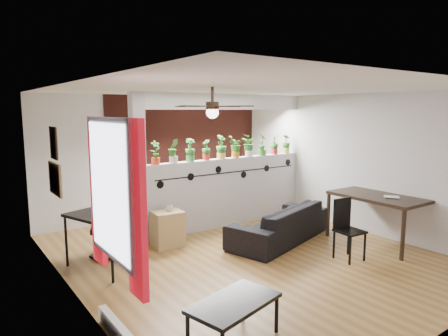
% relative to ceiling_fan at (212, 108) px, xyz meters
% --- Properties ---
extents(room_shell, '(6.30, 7.10, 2.90)m').
position_rel_ceiling_fan_xyz_m(room_shell, '(0.80, 0.30, -1.01)').
color(room_shell, brown).
rests_on(room_shell, ground).
extents(partition_wall, '(3.60, 0.18, 1.35)m').
position_rel_ceiling_fan_xyz_m(partition_wall, '(1.60, 1.80, -1.64)').
color(partition_wall, '#BCBCC1').
rests_on(partition_wall, ground).
extents(ceiling_header, '(3.60, 0.18, 0.30)m').
position_rel_ceiling_fan_xyz_m(ceiling_header, '(1.60, 1.80, 0.14)').
color(ceiling_header, silver).
rests_on(ceiling_header, room_shell).
extents(pier_column, '(0.22, 0.20, 2.60)m').
position_rel_ceiling_fan_xyz_m(pier_column, '(-0.31, 1.80, -1.01)').
color(pier_column, '#BCBCC1').
rests_on(pier_column, ground).
extents(brick_panel, '(3.90, 0.05, 2.60)m').
position_rel_ceiling_fan_xyz_m(brick_panel, '(1.60, 3.27, -1.01)').
color(brick_panel, '#9B3A2D').
rests_on(brick_panel, ground).
extents(vine_decal, '(3.31, 0.01, 0.30)m').
position_rel_ceiling_fan_xyz_m(vine_decal, '(1.60, 1.70, -1.23)').
color(vine_decal, black).
rests_on(vine_decal, partition_wall).
extents(window_assembly, '(0.09, 1.30, 1.55)m').
position_rel_ceiling_fan_xyz_m(window_assembly, '(-1.76, -0.90, -0.81)').
color(window_assembly, white).
rests_on(window_assembly, room_shell).
extents(baseboard_heater, '(0.08, 1.00, 0.18)m').
position_rel_ceiling_fan_xyz_m(baseboard_heater, '(-1.74, -0.90, -2.22)').
color(baseboard_heater, silver).
rests_on(baseboard_heater, ground).
extents(corkboard, '(0.03, 0.60, 0.45)m').
position_rel_ceiling_fan_xyz_m(corkboard, '(-1.78, 1.25, -0.96)').
color(corkboard, '#865F40').
rests_on(corkboard, room_shell).
extents(framed_art, '(0.03, 0.34, 0.44)m').
position_rel_ceiling_fan_xyz_m(framed_art, '(-1.78, 1.20, -0.46)').
color(framed_art, '#8C7259').
rests_on(framed_art, room_shell).
extents(ceiling_fan, '(1.19, 1.19, 0.43)m').
position_rel_ceiling_fan_xyz_m(ceiling_fan, '(0.00, 0.00, 0.00)').
color(ceiling_fan, black).
rests_on(ceiling_fan, room_shell).
extents(potted_plant_0, '(0.22, 0.18, 0.42)m').
position_rel_ceiling_fan_xyz_m(potted_plant_0, '(0.02, 1.80, -0.74)').
color(potted_plant_0, red).
rests_on(potted_plant_0, partition_wall).
extents(potted_plant_1, '(0.25, 0.22, 0.44)m').
position_rel_ceiling_fan_xyz_m(potted_plant_1, '(0.37, 1.80, -0.73)').
color(potted_plant_1, silver).
rests_on(potted_plant_1, partition_wall).
extents(potted_plant_2, '(0.25, 0.22, 0.43)m').
position_rel_ceiling_fan_xyz_m(potted_plant_2, '(0.72, 1.80, -0.74)').
color(potted_plant_2, green).
rests_on(potted_plant_2, partition_wall).
extents(potted_plant_3, '(0.17, 0.21, 0.39)m').
position_rel_ceiling_fan_xyz_m(potted_plant_3, '(1.07, 1.80, -0.76)').
color(potted_plant_3, red).
rests_on(potted_plant_3, partition_wall).
extents(potted_plant_4, '(0.30, 0.27, 0.46)m').
position_rel_ceiling_fan_xyz_m(potted_plant_4, '(1.42, 1.80, -0.72)').
color(potted_plant_4, '#DBBD4D').
rests_on(potted_plant_4, partition_wall).
extents(potted_plant_5, '(0.28, 0.27, 0.43)m').
position_rel_ceiling_fan_xyz_m(potted_plant_5, '(1.78, 1.80, -0.74)').
color(potted_plant_5, orange).
rests_on(potted_plant_5, partition_wall).
extents(potted_plant_6, '(0.20, 0.24, 0.45)m').
position_rel_ceiling_fan_xyz_m(potted_plant_6, '(2.13, 1.80, -0.73)').
color(potted_plant_6, white).
rests_on(potted_plant_6, partition_wall).
extents(potted_plant_7, '(0.28, 0.31, 0.47)m').
position_rel_ceiling_fan_xyz_m(potted_plant_7, '(2.48, 1.80, -0.72)').
color(potted_plant_7, '#3E812E').
rests_on(potted_plant_7, partition_wall).
extents(potted_plant_8, '(0.26, 0.26, 0.40)m').
position_rel_ceiling_fan_xyz_m(potted_plant_8, '(2.83, 1.80, -0.75)').
color(potted_plant_8, red).
rests_on(potted_plant_8, partition_wall).
extents(potted_plant_9, '(0.20, 0.23, 0.41)m').
position_rel_ceiling_fan_xyz_m(potted_plant_9, '(3.18, 1.80, -0.75)').
color(potted_plant_9, '#DCCC4D').
rests_on(potted_plant_9, partition_wall).
extents(sofa, '(2.21, 1.36, 0.61)m').
position_rel_ceiling_fan_xyz_m(sofa, '(1.73, 0.46, -2.01)').
color(sofa, black).
rests_on(sofa, ground).
extents(cube_shelf, '(0.53, 0.48, 0.60)m').
position_rel_ceiling_fan_xyz_m(cube_shelf, '(-0.00, 1.38, -2.01)').
color(cube_shelf, tan).
rests_on(cube_shelf, ground).
extents(cup, '(0.13, 0.13, 0.09)m').
position_rel_ceiling_fan_xyz_m(cup, '(0.05, 1.38, -1.67)').
color(cup, gray).
rests_on(cup, cube_shelf).
extents(computer_desk, '(0.91, 1.23, 0.80)m').
position_rel_ceiling_fan_xyz_m(computer_desk, '(-1.23, 1.04, -1.60)').
color(computer_desk, black).
rests_on(computer_desk, ground).
extents(monitor, '(0.35, 0.08, 0.20)m').
position_rel_ceiling_fan_xyz_m(monitor, '(-1.23, 1.19, -1.42)').
color(monitor, black).
rests_on(monitor, computer_desk).
extents(office_chair, '(0.50, 0.51, 0.92)m').
position_rel_ceiling_fan_xyz_m(office_chair, '(-1.04, 1.51, -1.91)').
color(office_chair, black).
rests_on(office_chair, ground).
extents(dining_table, '(0.97, 1.56, 0.84)m').
position_rel_ceiling_fan_xyz_m(dining_table, '(3.05, -0.61, -1.56)').
color(dining_table, black).
rests_on(dining_table, ground).
extents(book, '(0.28, 0.29, 0.02)m').
position_rel_ceiling_fan_xyz_m(book, '(2.95, -0.91, -1.46)').
color(book, gray).
rests_on(book, dining_table).
extents(folding_chair, '(0.41, 0.41, 0.94)m').
position_rel_ceiling_fan_xyz_m(folding_chair, '(1.97, -0.75, -1.76)').
color(folding_chair, black).
rests_on(folding_chair, ground).
extents(coffee_table, '(1.02, 0.72, 0.43)m').
position_rel_ceiling_fan_xyz_m(coffee_table, '(-0.82, -1.57, -1.93)').
color(coffee_table, black).
rests_on(coffee_table, ground).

